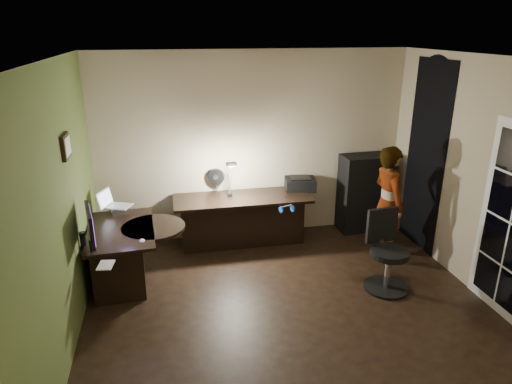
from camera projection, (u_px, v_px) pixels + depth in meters
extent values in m
cube|color=black|center=(287.00, 305.00, 5.20)|extent=(4.50, 4.00, 0.01)
cube|color=silver|center=(294.00, 58.00, 4.27)|extent=(4.50, 4.00, 0.01)
cube|color=tan|center=(253.00, 146.00, 6.58)|extent=(4.50, 0.01, 2.70)
cube|color=tan|center=(376.00, 300.00, 2.89)|extent=(4.50, 0.01, 2.70)
cube|color=tan|center=(60.00, 210.00, 4.31)|extent=(0.01, 4.00, 2.70)
cube|color=tan|center=(482.00, 179.00, 5.16)|extent=(0.01, 4.00, 2.70)
cube|color=#4C5E29|center=(62.00, 210.00, 4.31)|extent=(0.00, 4.00, 2.70)
cube|color=black|center=(426.00, 157.00, 6.23)|extent=(0.01, 0.90, 2.60)
cube|color=white|center=(511.00, 223.00, 4.75)|extent=(0.02, 0.92, 2.10)
cube|color=black|center=(66.00, 146.00, 4.56)|extent=(0.04, 0.30, 0.25)
cube|color=black|center=(124.00, 256.00, 5.55)|extent=(0.82, 1.27, 0.71)
cube|color=black|center=(243.00, 221.00, 6.53)|extent=(1.93, 0.68, 0.72)
cube|color=black|center=(366.00, 193.00, 6.95)|extent=(0.80, 0.43, 1.18)
cube|color=silver|center=(119.00, 210.00, 5.91)|extent=(0.28, 0.26, 0.09)
cube|color=silver|center=(117.00, 198.00, 5.86)|extent=(0.43, 0.42, 0.23)
cube|color=black|center=(90.00, 237.00, 4.82)|extent=(0.22, 0.57, 0.37)
ellipsoid|color=silver|center=(142.00, 241.00, 5.12)|extent=(0.08, 0.10, 0.03)
cube|color=black|center=(130.00, 236.00, 5.27)|extent=(0.08, 0.14, 0.01)
cube|color=black|center=(119.00, 233.00, 5.34)|extent=(0.01, 0.13, 0.01)
cylinder|color=black|center=(83.00, 240.00, 4.99)|extent=(0.09, 0.09, 0.17)
cube|color=silver|center=(106.00, 265.00, 4.62)|extent=(0.18, 0.23, 0.01)
cube|color=black|center=(216.00, 181.00, 6.55)|extent=(0.26, 0.19, 0.36)
cube|color=navy|center=(287.00, 208.00, 5.92)|extent=(0.21, 0.15, 0.09)
cube|color=black|center=(300.00, 183.00, 6.71)|extent=(0.48, 0.40, 0.19)
cube|color=black|center=(229.00, 177.00, 6.33)|extent=(0.20, 0.30, 0.60)
cube|color=black|center=(390.00, 253.00, 5.35)|extent=(0.59, 0.59, 0.96)
imported|color=#D8A88C|center=(388.00, 204.00, 6.00)|extent=(0.41, 0.58, 1.56)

